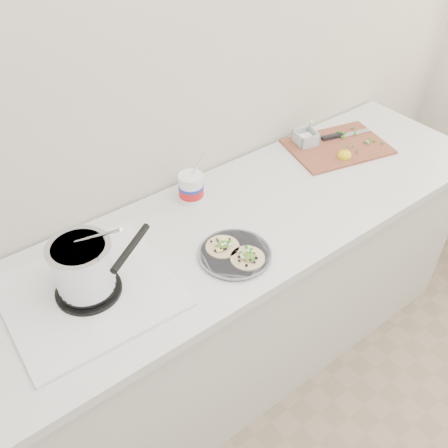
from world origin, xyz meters
TOP-DOWN VIEW (x-y plane):
  - counter at (0.00, 1.43)m, footprint 2.44×0.66m
  - stove at (-0.53, 1.41)m, footprint 0.52×0.49m
  - taco_plate at (-0.06, 1.27)m, footprint 0.25×0.25m
  - tub at (0.00, 1.62)m, footprint 0.10×0.10m
  - cutboard at (0.73, 1.55)m, footprint 0.49×0.40m

SIDE VIEW (x-z plane):
  - counter at x=0.00m, z-range 0.00..0.90m
  - cutboard at x=0.73m, z-range 0.88..0.95m
  - taco_plate at x=-0.06m, z-range 0.90..0.94m
  - tub at x=0.00m, z-range 0.86..1.08m
  - stove at x=-0.53m, z-range 0.86..1.10m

